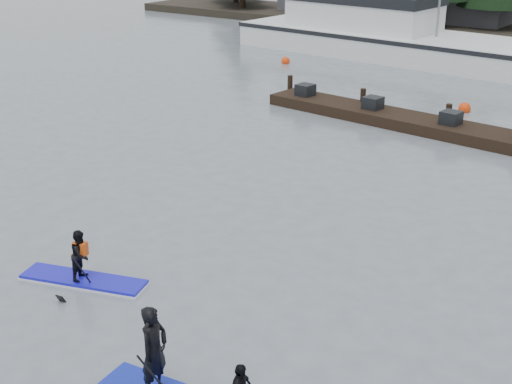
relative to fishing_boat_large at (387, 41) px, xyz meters
The scene contains 7 objects.
ground 32.16m from the fishing_boat_large, 74.92° to the right, with size 160.00×160.00×0.00m, color slate.
fishing_boat_large is the anchor object (origin of this frame).
floating_dock 15.55m from the fishing_boat_large, 59.78° to the right, with size 13.59×1.81×0.45m, color black.
buoy_a 6.62m from the fishing_boat_large, 122.99° to the right, with size 0.48×0.48×0.48m, color #F83F0C.
buoy_b 13.03m from the fishing_boat_large, 49.07° to the right, with size 0.53×0.53×0.53m, color #F83F0C.
paddleboard_solo 30.53m from the fishing_boat_large, 77.11° to the right, with size 3.07×1.63×1.80m.
paddleboard_duo 33.93m from the fishing_boat_large, 69.70° to the right, with size 3.83×1.44×2.32m.
Camera 1 is at (10.26, -8.30, 8.02)m, focal length 50.00 mm.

